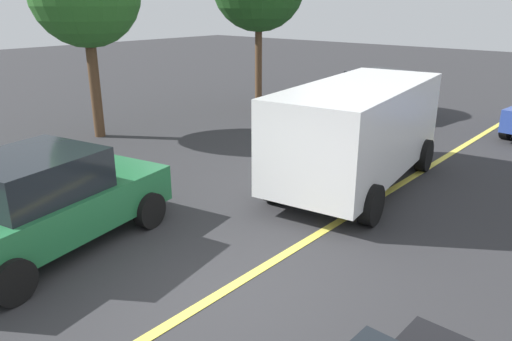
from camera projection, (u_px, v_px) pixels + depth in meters
The scene contains 5 objects.
ground_plane at pixel (214, 298), 6.60m from camera, with size 80.00×80.00×0.00m, color #2D2D30.
lane_marking_centre at pixel (333, 225), 8.75m from camera, with size 28.00×0.16×0.01m, color #E0D14C.
white_van at pixel (358, 129), 10.28m from camera, with size 5.43×2.84×2.20m.
car_white_behind_van at pixel (377, 95), 16.65m from camera, with size 4.07×2.48×1.59m.
car_green_near_curb at pixel (43, 201), 7.72m from camera, with size 4.22×2.69×1.62m.
Camera 1 is at (-3.92, -4.14, 3.79)m, focal length 34.16 mm.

